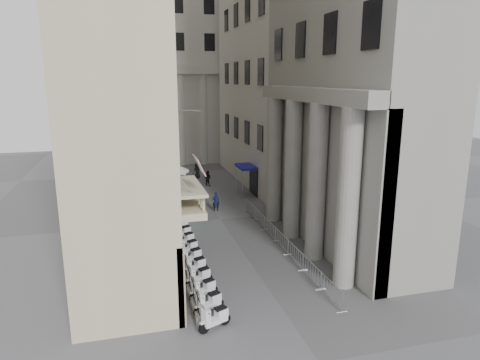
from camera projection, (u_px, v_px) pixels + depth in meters
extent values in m
cube|color=beige|center=(113.00, 3.00, 32.43)|extent=(5.00, 36.00, 34.00)
cube|color=#BBB8B1|center=(175.00, 52.00, 59.22)|extent=(22.00, 10.00, 30.00)
cylinder|color=white|center=(151.00, 189.00, 40.18)|extent=(0.06, 0.06, 2.51)
cylinder|color=white|center=(185.00, 187.00, 40.98)|extent=(0.06, 0.06, 2.51)
cylinder|color=white|center=(149.00, 182.00, 43.18)|extent=(0.06, 0.06, 2.51)
cylinder|color=white|center=(181.00, 180.00, 43.98)|extent=(0.06, 0.06, 2.51)
cube|color=white|center=(166.00, 171.00, 41.78)|extent=(3.42, 3.42, 0.14)
cone|color=white|center=(166.00, 166.00, 41.65)|extent=(4.57, 4.57, 1.14)
cylinder|color=#92959A|center=(173.00, 158.00, 39.02)|extent=(0.16, 0.16, 8.65)
cylinder|color=#92959A|center=(185.00, 111.00, 37.82)|extent=(2.42, 1.16, 0.12)
cube|color=#92959A|center=(198.00, 111.00, 37.66)|extent=(0.59, 0.44, 0.16)
cube|color=black|center=(183.00, 217.00, 33.41)|extent=(0.26, 0.79, 1.66)
cube|color=#19E54C|center=(184.00, 215.00, 33.41)|extent=(0.05, 0.60, 0.92)
imported|color=#0E1939|center=(216.00, 202.00, 37.61)|extent=(0.69, 0.51, 1.72)
imported|color=black|center=(208.00, 178.00, 46.56)|extent=(1.02, 0.99, 1.66)
imported|color=black|center=(197.00, 171.00, 50.07)|extent=(1.02, 0.81, 1.83)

